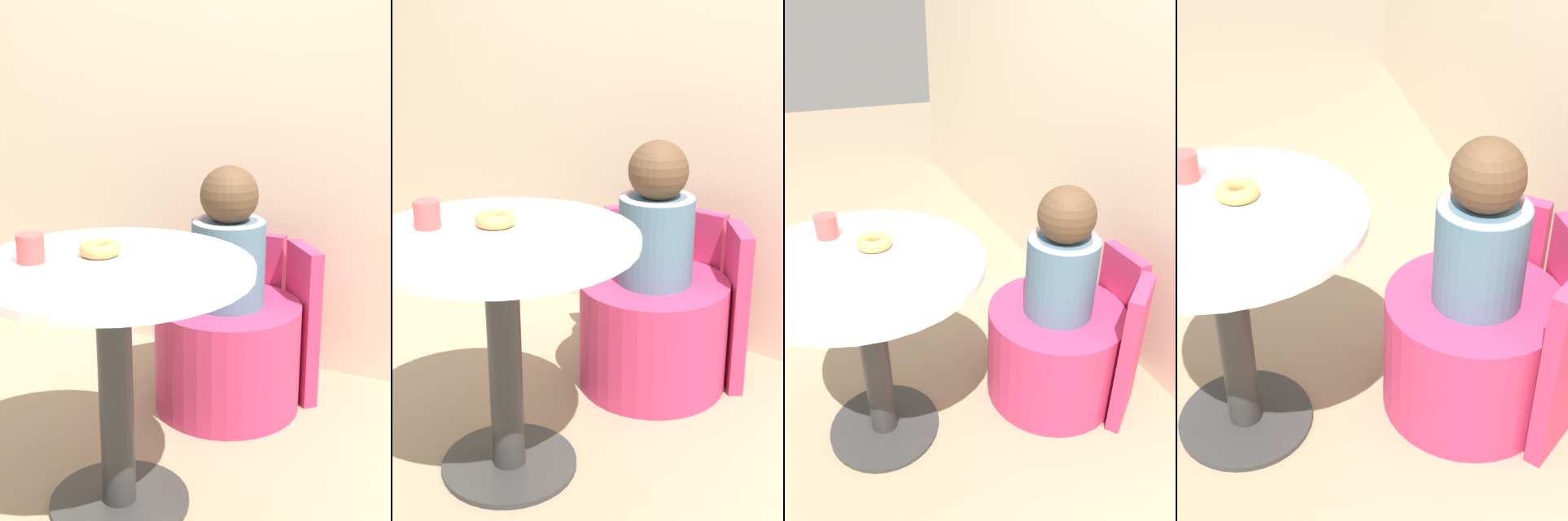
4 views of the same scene
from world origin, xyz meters
TOP-DOWN VIEW (x-y plane):
  - ground_plane at (0.00, 0.00)m, footprint 12.00×12.00m
  - back_wall at (0.00, 1.13)m, footprint 6.00×0.06m
  - round_table at (0.06, -0.02)m, footprint 0.76×0.76m
  - tub_chair at (0.11, 0.66)m, footprint 0.52×0.52m
  - booth_backrest at (0.11, 0.88)m, footprint 0.62×0.23m
  - child_figure at (0.11, 0.66)m, footprint 0.26×0.26m
  - donut at (-0.01, 0.03)m, footprint 0.11×0.11m
  - cup at (-0.14, -0.10)m, footprint 0.07×0.07m
  - paper_napkin at (-0.02, -0.14)m, footprint 0.16×0.16m

SIDE VIEW (x-z plane):
  - ground_plane at x=0.00m, z-range 0.00..0.00m
  - tub_chair at x=0.11m, z-range 0.00..0.39m
  - booth_backrest at x=0.11m, z-range 0.00..0.58m
  - round_table at x=0.06m, z-range 0.17..0.90m
  - child_figure at x=0.11m, z-range 0.37..0.87m
  - paper_napkin at x=-0.02m, z-range 0.73..0.74m
  - donut at x=-0.01m, z-range 0.73..0.77m
  - cup at x=-0.14m, z-range 0.73..0.81m
  - back_wall at x=0.00m, z-range 0.00..2.40m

